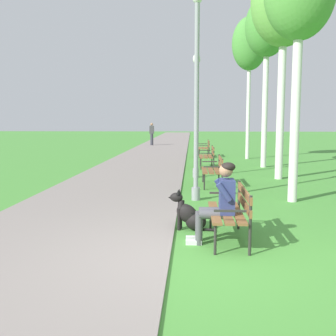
{
  "coord_description": "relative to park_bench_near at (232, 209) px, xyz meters",
  "views": [
    {
      "loc": [
        -0.04,
        -5.32,
        1.88
      ],
      "look_at": [
        -0.53,
        2.88,
        0.9
      ],
      "focal_mm": 43.17,
      "sensor_mm": 36.0,
      "label": 1
    }
  ],
  "objects": [
    {
      "name": "birch_tree_fourth",
      "position": [
        2.21,
        9.99,
        4.84
      ],
      "size": [
        1.67,
        1.72,
        6.61
      ],
      "color": "silver",
      "rests_on": "ground"
    },
    {
      "name": "park_bench_mid",
      "position": [
        0.01,
        5.27,
        0.0
      ],
      "size": [
        0.55,
        1.5,
        0.85
      ],
      "color": "brown",
      "rests_on": "ground"
    },
    {
      "name": "lamp_post_near",
      "position": [
        -0.54,
        3.18,
        1.95
      ],
      "size": [
        0.24,
        0.24,
        4.77
      ],
      "color": "gray",
      "rests_on": "ground"
    },
    {
      "name": "paved_path",
      "position": [
        -2.71,
        23.12,
        -0.49
      ],
      "size": [
        3.57,
        60.0,
        0.04
      ],
      "primitive_type": "cube",
      "color": "gray",
      "rests_on": "ground"
    },
    {
      "name": "park_bench_far",
      "position": [
        0.01,
        9.69,
        0.0
      ],
      "size": [
        0.55,
        1.5,
        0.85
      ],
      "color": "brown",
      "rests_on": "ground"
    },
    {
      "name": "birch_tree_third",
      "position": [
        2.14,
        6.77,
        4.87
      ],
      "size": [
        2.02,
        1.83,
        6.82
      ],
      "color": "silver",
      "rests_on": "ground"
    },
    {
      "name": "pedestrian_distant",
      "position": [
        -3.56,
        23.14,
        0.33
      ],
      "size": [
        0.32,
        0.22,
        1.65
      ],
      "color": "#383842",
      "rests_on": "ground"
    },
    {
      "name": "person_seated_on_near_bench",
      "position": [
        -0.21,
        -0.14,
        0.17
      ],
      "size": [
        0.74,
        0.49,
        1.25
      ],
      "color": "#4C4C51",
      "rests_on": "ground"
    },
    {
      "name": "lamp_post_mid",
      "position": [
        -0.5,
        6.97,
        1.54
      ],
      "size": [
        0.24,
        0.24,
        3.97
      ],
      "color": "gray",
      "rests_on": "ground"
    },
    {
      "name": "dog_black",
      "position": [
        -0.66,
        0.57,
        -0.25
      ],
      "size": [
        0.83,
        0.35,
        0.71
      ],
      "color": "black",
      "rests_on": "ground"
    },
    {
      "name": "ground_plane",
      "position": [
        -0.59,
        -0.88,
        -0.51
      ],
      "size": [
        120.0,
        120.0,
        0.0
      ],
      "primitive_type": "plane",
      "color": "#478E38"
    },
    {
      "name": "park_bench_furthest",
      "position": [
        0.03,
        14.39,
        0.0
      ],
      "size": [
        0.55,
        1.5,
        0.85
      ],
      "color": "brown",
      "rests_on": "ground"
    },
    {
      "name": "park_bench_near",
      "position": [
        0.0,
        0.0,
        0.0
      ],
      "size": [
        0.55,
        1.5,
        0.85
      ],
      "color": "brown",
      "rests_on": "ground"
    },
    {
      "name": "birch_tree_fifth",
      "position": [
        2.04,
        13.47,
        4.86
      ],
      "size": [
        1.66,
        1.51,
        6.68
      ],
      "color": "silver",
      "rests_on": "ground"
    }
  ]
}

